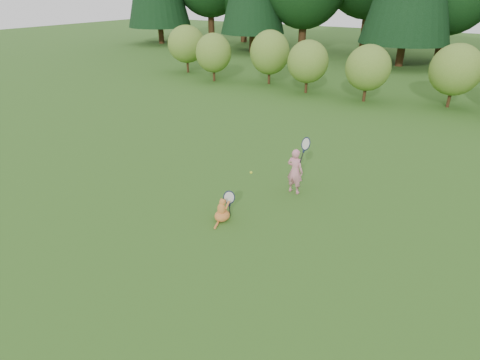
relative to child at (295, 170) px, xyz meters
The scene contains 5 objects.
ground 2.47m from the child, 115.16° to the right, with size 100.00×100.00×0.00m, color #2D5718.
shrub_row 10.92m from the child, 95.34° to the left, with size 28.00×3.00×2.80m, color #547A26, non-canonical shape.
child is the anchor object (origin of this frame).
cat 2.30m from the child, 110.73° to the right, with size 0.42×0.80×0.76m.
tennis_ball 1.13m from the child, 149.45° to the right, with size 0.07×0.07×0.07m.
Camera 1 is at (4.75, -6.47, 4.83)m, focal length 30.00 mm.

